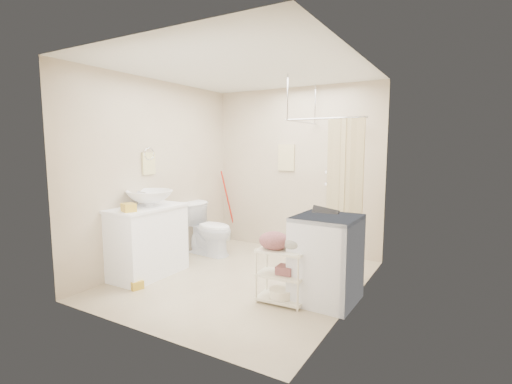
% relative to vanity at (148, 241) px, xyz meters
% --- Properties ---
extents(floor, '(3.20, 3.20, 0.00)m').
position_rel_vanity_xyz_m(floor, '(1.16, 0.48, -0.46)').
color(floor, '#C6B694').
rests_on(floor, ground).
extents(ceiling, '(2.80, 3.20, 0.04)m').
position_rel_vanity_xyz_m(ceiling, '(1.16, 0.48, 2.14)').
color(ceiling, silver).
rests_on(ceiling, ground).
extents(wall_back, '(2.80, 0.04, 2.60)m').
position_rel_vanity_xyz_m(wall_back, '(1.16, 2.08, 0.84)').
color(wall_back, beige).
rests_on(wall_back, ground).
extents(wall_front, '(2.80, 0.04, 2.60)m').
position_rel_vanity_xyz_m(wall_front, '(1.16, -1.12, 0.84)').
color(wall_front, beige).
rests_on(wall_front, ground).
extents(wall_left, '(0.04, 3.20, 2.60)m').
position_rel_vanity_xyz_m(wall_left, '(-0.24, 0.48, 0.84)').
color(wall_left, beige).
rests_on(wall_left, ground).
extents(wall_right, '(0.04, 3.20, 2.60)m').
position_rel_vanity_xyz_m(wall_right, '(2.56, 0.48, 0.84)').
color(wall_right, beige).
rests_on(wall_right, ground).
extents(vanity, '(0.59, 1.04, 0.91)m').
position_rel_vanity_xyz_m(vanity, '(0.00, 0.00, 0.00)').
color(vanity, white).
rests_on(vanity, ground).
extents(sink, '(0.60, 0.60, 0.20)m').
position_rel_vanity_xyz_m(sink, '(0.01, 0.06, 0.56)').
color(sink, white).
rests_on(sink, vanity).
extents(counter_basket, '(0.21, 0.19, 0.10)m').
position_rel_vanity_xyz_m(counter_basket, '(0.10, -0.37, 0.50)').
color(counter_basket, gold).
rests_on(counter_basket, vanity).
extents(floor_basket, '(0.31, 0.27, 0.14)m').
position_rel_vanity_xyz_m(floor_basket, '(0.21, -0.42, -0.39)').
color(floor_basket, gold).
rests_on(floor_basket, ground).
extents(toilet, '(0.83, 0.52, 0.81)m').
position_rel_vanity_xyz_m(toilet, '(0.12, 1.16, -0.05)').
color(toilet, white).
rests_on(toilet, ground).
extents(mop, '(0.14, 0.14, 1.24)m').
position_rel_vanity_xyz_m(mop, '(-0.13, 2.02, 0.17)').
color(mop, red).
rests_on(mop, ground).
extents(potted_plant_a, '(0.21, 0.19, 0.34)m').
position_rel_vanity_xyz_m(potted_plant_a, '(1.20, 1.91, -0.29)').
color(potted_plant_a, '#9A4A33').
rests_on(potted_plant_a, ground).
extents(potted_plant_b, '(0.22, 0.20, 0.33)m').
position_rel_vanity_xyz_m(potted_plant_b, '(1.39, 1.89, -0.29)').
color(potted_plant_b, brown).
rests_on(potted_plant_b, ground).
extents(hanging_towel, '(0.28, 0.03, 0.42)m').
position_rel_vanity_xyz_m(hanging_towel, '(1.01, 2.06, 1.04)').
color(hanging_towel, beige).
rests_on(hanging_towel, wall_back).
extents(towel_ring, '(0.04, 0.22, 0.34)m').
position_rel_vanity_xyz_m(towel_ring, '(-0.22, 0.28, 1.01)').
color(towel_ring, beige).
rests_on(towel_ring, wall_left).
extents(tp_holder, '(0.08, 0.12, 0.14)m').
position_rel_vanity_xyz_m(tp_holder, '(-0.20, 0.53, 0.26)').
color(tp_holder, white).
rests_on(tp_holder, wall_left).
extents(shower, '(1.10, 1.10, 2.10)m').
position_rel_vanity_xyz_m(shower, '(2.01, 1.53, 0.59)').
color(shower, white).
rests_on(shower, ground).
extents(shampoo_bottle_a, '(0.12, 0.12, 0.24)m').
position_rel_vanity_xyz_m(shampoo_bottle_a, '(1.76, 2.02, 0.99)').
color(shampoo_bottle_a, silver).
rests_on(shampoo_bottle_a, shower).
extents(shampoo_bottle_b, '(0.10, 0.10, 0.18)m').
position_rel_vanity_xyz_m(shampoo_bottle_b, '(1.92, 1.99, 0.96)').
color(shampoo_bottle_b, '#3A5092').
rests_on(shampoo_bottle_b, shower).
extents(washing_machine, '(0.66, 0.68, 0.94)m').
position_rel_vanity_xyz_m(washing_machine, '(2.30, 0.38, 0.02)').
color(washing_machine, silver).
rests_on(washing_machine, ground).
extents(laundry_rack, '(0.53, 0.33, 0.71)m').
position_rel_vanity_xyz_m(laundry_rack, '(1.90, 0.10, -0.10)').
color(laundry_rack, '#F3ECCD').
rests_on(laundry_rack, ground).
extents(ironing_board, '(0.30, 0.10, 1.05)m').
position_rel_vanity_xyz_m(ironing_board, '(2.17, 0.39, 0.07)').
color(ironing_board, black).
rests_on(ironing_board, ground).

